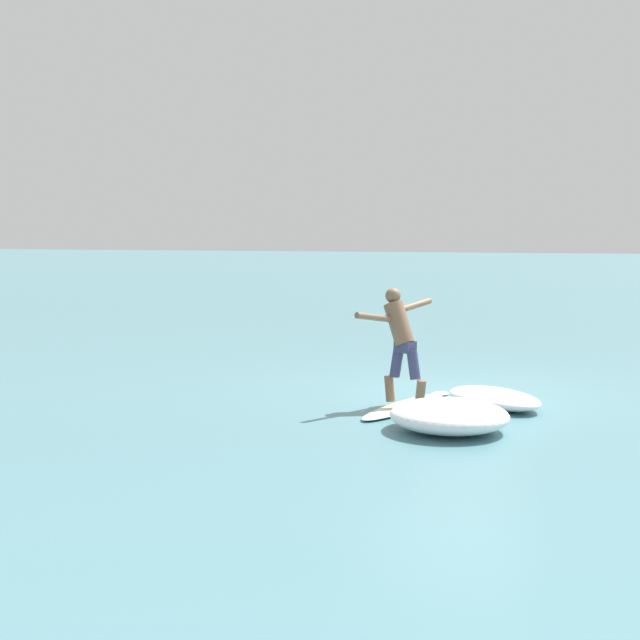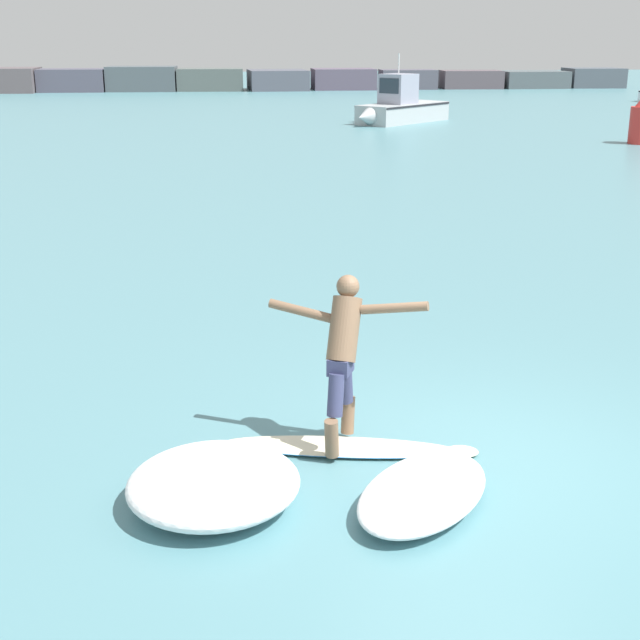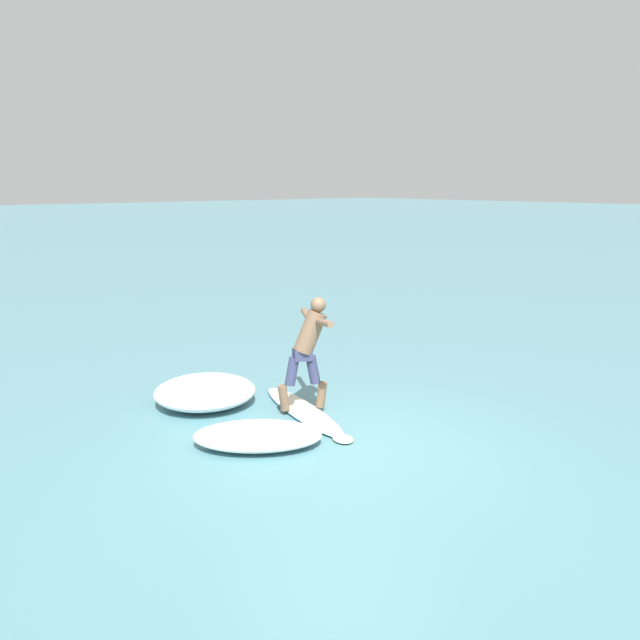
% 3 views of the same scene
% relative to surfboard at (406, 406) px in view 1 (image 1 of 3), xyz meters
% --- Properties ---
extents(ground_plane, '(200.00, 200.00, 0.00)m').
position_rel_surfboard_xyz_m(ground_plane, '(1.19, -0.38, -0.03)').
color(ground_plane, teal).
extents(surfboard, '(2.50, 0.98, 0.20)m').
position_rel_surfboard_xyz_m(surfboard, '(0.00, 0.00, 0.00)').
color(surfboard, beige).
rests_on(surfboard, ground).
extents(surfer, '(1.45, 0.93, 1.64)m').
position_rel_surfboard_xyz_m(surfer, '(-0.00, 0.09, 0.99)').
color(surfer, brown).
rests_on(surfer, surfboard).
extents(wave_foam_at_tail, '(1.75, 1.86, 0.26)m').
position_rel_surfboard_xyz_m(wave_foam_at_tail, '(0.49, -1.16, 0.10)').
color(wave_foam_at_tail, white).
rests_on(wave_foam_at_tail, ground).
extents(wave_foam_at_nose, '(2.04, 2.05, 0.40)m').
position_rel_surfboard_xyz_m(wave_foam_at_nose, '(-1.28, -0.88, 0.17)').
color(wave_foam_at_nose, white).
rests_on(wave_foam_at_nose, ground).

